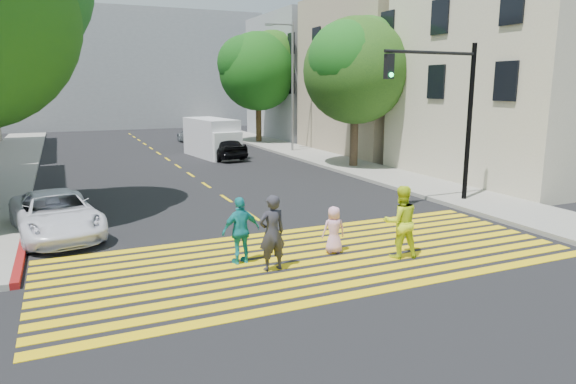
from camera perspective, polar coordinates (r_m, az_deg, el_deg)
ground at (r=12.22m, az=5.75°, el=-9.08°), size 120.00×120.00×0.00m
sidewalk_left at (r=32.32m, az=-28.58°, el=2.73°), size 3.00×40.00×0.15m
sidewalk_right at (r=28.99m, az=5.82°, el=3.22°), size 3.00×60.00×0.15m
curb_red at (r=16.52m, az=-27.19°, el=-4.52°), size 0.20×8.00×0.16m
crosswalk at (r=13.28m, az=3.03°, el=-7.29°), size 13.40×5.30×0.01m
lane_line at (r=33.19m, az=-13.74°, el=3.90°), size 0.12×34.40×0.01m
building_right_cream at (r=27.38m, az=25.92°, el=11.98°), size 10.00×10.00×10.00m
building_right_tan at (r=35.56m, az=12.09°, el=12.55°), size 10.00×10.00×10.00m
building_right_grey at (r=44.96m, az=3.70°, el=12.55°), size 10.00×10.00×10.00m
backdrop_block at (r=58.22m, az=-18.65°, el=12.77°), size 30.00×8.00×12.00m
tree_right_near at (r=27.49m, az=7.62°, el=13.81°), size 6.88×6.76×7.95m
tree_right_far at (r=39.48m, az=-3.24°, el=13.69°), size 7.09×6.70×8.43m
pedestrian_man at (r=12.15m, az=-1.80°, el=-4.57°), size 0.70×0.49×1.84m
pedestrian_woman at (r=13.38m, az=12.41°, el=-3.25°), size 1.05×0.91×1.87m
pedestrian_child at (r=13.53m, az=5.11°, el=-4.21°), size 0.67×0.49×1.25m
pedestrian_extra at (r=12.68m, az=-5.25°, el=-4.29°), size 1.02×0.51×1.68m
white_sedan at (r=16.48m, az=-24.39°, el=-2.26°), size 2.85×4.92×1.29m
dark_car_near at (r=31.19m, az=-7.50°, el=5.03°), size 2.43×4.61×1.49m
silver_car at (r=40.17m, az=-10.38°, el=6.25°), size 2.06×4.48×1.27m
dark_car_parked at (r=38.09m, az=-7.58°, el=6.10°), size 1.69×4.11×1.33m
white_van at (r=32.10m, az=-8.35°, el=5.85°), size 2.47×5.16×2.34m
traffic_signal at (r=19.34m, az=17.35°, el=9.55°), size 3.98×0.42×5.83m
street_lamp at (r=33.71m, az=0.22°, el=12.45°), size 1.88×0.34×8.28m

